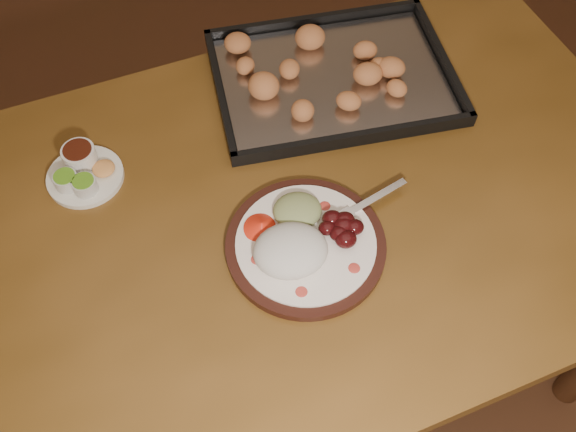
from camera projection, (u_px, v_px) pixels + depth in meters
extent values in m
plane|color=#502B1B|center=(365.00, 332.00, 1.86)|extent=(4.00, 4.00, 0.00)
cube|color=brown|center=(282.00, 216.00, 1.20)|extent=(1.65, 1.19, 0.04)
cylinder|color=#452714|center=(452.00, 111.00, 1.85)|extent=(0.07, 0.07, 0.71)
cylinder|color=black|center=(306.00, 246.00, 1.13)|extent=(0.28, 0.28, 0.02)
cylinder|color=white|center=(306.00, 243.00, 1.13)|extent=(0.25, 0.25, 0.01)
ellipsoid|color=#C5392F|center=(301.00, 292.00, 1.07)|extent=(0.02, 0.02, 0.00)
ellipsoid|color=#C5392F|center=(354.00, 268.00, 1.09)|extent=(0.02, 0.02, 0.00)
ellipsoid|color=#C5392F|center=(325.00, 206.00, 1.17)|extent=(0.02, 0.02, 0.00)
ellipsoid|color=#C5392F|center=(257.00, 259.00, 1.10)|extent=(0.02, 0.02, 0.00)
ellipsoid|color=silver|center=(291.00, 250.00, 1.10)|extent=(0.17, 0.16, 0.06)
ellipsoid|color=#460A0E|center=(339.00, 233.00, 1.12)|extent=(0.04, 0.03, 0.03)
ellipsoid|color=#460A0E|center=(344.00, 221.00, 1.13)|extent=(0.04, 0.03, 0.03)
ellipsoid|color=#460A0E|center=(332.00, 219.00, 1.13)|extent=(0.04, 0.03, 0.03)
ellipsoid|color=#460A0E|center=(354.00, 227.00, 1.12)|extent=(0.04, 0.03, 0.03)
ellipsoid|color=#460A0E|center=(327.00, 228.00, 1.12)|extent=(0.04, 0.03, 0.03)
ellipsoid|color=#460A0E|center=(344.00, 226.00, 1.12)|extent=(0.04, 0.03, 0.03)
ellipsoid|color=#460A0E|center=(346.00, 239.00, 1.11)|extent=(0.04, 0.03, 0.03)
ellipsoid|color=tan|center=(297.00, 210.00, 1.15)|extent=(0.11, 0.11, 0.04)
cone|color=red|center=(261.00, 226.00, 1.13)|extent=(0.09, 0.09, 0.03)
cube|color=white|center=(376.00, 197.00, 1.17)|extent=(0.13, 0.07, 0.00)
cube|color=white|center=(344.00, 216.00, 1.15)|extent=(0.04, 0.04, 0.00)
cylinder|color=white|center=(336.00, 226.00, 1.14)|extent=(0.03, 0.01, 0.00)
cylinder|color=white|center=(334.00, 223.00, 1.14)|extent=(0.03, 0.01, 0.00)
cylinder|color=white|center=(332.00, 221.00, 1.14)|extent=(0.03, 0.01, 0.00)
cylinder|color=white|center=(330.00, 218.00, 1.15)|extent=(0.03, 0.01, 0.00)
cylinder|color=white|center=(85.00, 177.00, 1.22)|extent=(0.15, 0.15, 0.01)
cylinder|color=beige|center=(66.00, 181.00, 1.19)|extent=(0.05, 0.05, 0.03)
cylinder|color=#56961E|center=(64.00, 176.00, 1.18)|extent=(0.04, 0.04, 0.00)
cylinder|color=beige|center=(85.00, 185.00, 1.19)|extent=(0.05, 0.05, 0.03)
cylinder|color=#56961E|center=(83.00, 181.00, 1.17)|extent=(0.04, 0.04, 0.00)
cylinder|color=white|center=(80.00, 156.00, 1.22)|extent=(0.06, 0.06, 0.04)
cylinder|color=#3B140A|center=(77.00, 150.00, 1.20)|extent=(0.05, 0.05, 0.00)
ellipsoid|color=#EB9E53|center=(103.00, 168.00, 1.22)|extent=(0.04, 0.04, 0.02)
cube|color=black|center=(333.00, 80.00, 1.36)|extent=(0.51, 0.38, 0.01)
cube|color=black|center=(314.00, 20.00, 1.44)|extent=(0.50, 0.03, 0.02)
cube|color=black|center=(356.00, 138.00, 1.25)|extent=(0.50, 0.03, 0.02)
cube|color=black|center=(442.00, 58.00, 1.38)|extent=(0.03, 0.36, 0.02)
cube|color=black|center=(220.00, 92.00, 1.32)|extent=(0.03, 0.36, 0.02)
cube|color=silver|center=(333.00, 78.00, 1.36)|extent=(0.47, 0.35, 0.00)
ellipsoid|color=#D6834B|center=(362.00, 66.00, 1.35)|extent=(0.06, 0.05, 0.04)
ellipsoid|color=#D6834B|center=(380.00, 50.00, 1.37)|extent=(0.07, 0.07, 0.04)
ellipsoid|color=#D6834B|center=(342.00, 37.00, 1.40)|extent=(0.07, 0.07, 0.04)
ellipsoid|color=#D6834B|center=(327.00, 51.00, 1.37)|extent=(0.05, 0.06, 0.04)
ellipsoid|color=#D6834B|center=(300.00, 48.00, 1.38)|extent=(0.07, 0.07, 0.04)
ellipsoid|color=#D6834B|center=(306.00, 67.00, 1.34)|extent=(0.07, 0.07, 0.04)
ellipsoid|color=#D6834B|center=(272.00, 80.00, 1.32)|extent=(0.06, 0.05, 0.04)
ellipsoid|color=#D6834B|center=(305.00, 95.00, 1.30)|extent=(0.07, 0.07, 0.04)
ellipsoid|color=#D6834B|center=(303.00, 94.00, 1.30)|extent=(0.07, 0.07, 0.04)
ellipsoid|color=#D6834B|center=(345.00, 103.00, 1.29)|extent=(0.05, 0.06, 0.04)
ellipsoid|color=#D6834B|center=(353.00, 81.00, 1.32)|extent=(0.07, 0.07, 0.04)
ellipsoid|color=#D6834B|center=(391.00, 75.00, 1.33)|extent=(0.07, 0.07, 0.04)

